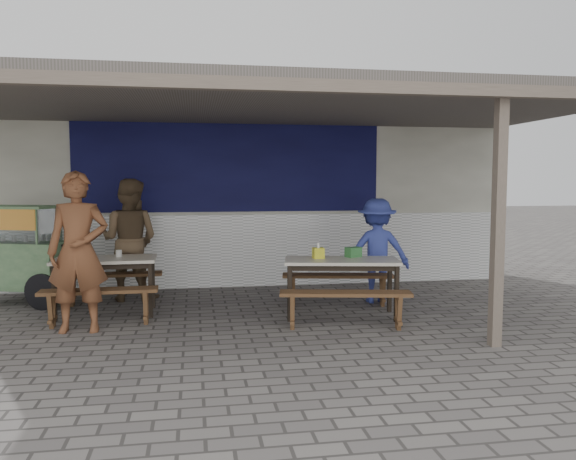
# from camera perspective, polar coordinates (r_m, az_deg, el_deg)

# --- Properties ---
(ground) EXTENTS (60.00, 60.00, 0.00)m
(ground) POSITION_cam_1_polar(r_m,az_deg,el_deg) (6.60, -2.31, -10.42)
(ground) COLOR #68625E
(ground) RESTS_ON ground
(back_wall) EXTENTS (9.00, 1.28, 3.50)m
(back_wall) POSITION_cam_1_polar(r_m,az_deg,el_deg) (9.93, -4.95, 4.78)
(back_wall) COLOR beige
(back_wall) RESTS_ON ground
(warung_roof) EXTENTS (9.00, 4.21, 2.81)m
(warung_roof) POSITION_cam_1_polar(r_m,az_deg,el_deg) (7.32, -3.16, 12.52)
(warung_roof) COLOR #59514D
(warung_roof) RESTS_ON ground
(table_left) EXTENTS (1.30, 0.71, 0.75)m
(table_left) POSITION_cam_1_polar(r_m,az_deg,el_deg) (7.74, -18.05, -3.32)
(table_left) COLOR silver
(table_left) RESTS_ON ground
(bench_left_street) EXTENTS (1.39, 0.30, 0.45)m
(bench_left_street) POSITION_cam_1_polar(r_m,az_deg,el_deg) (7.21, -18.62, -6.63)
(bench_left_street) COLOR brown
(bench_left_street) RESTS_ON ground
(bench_left_wall) EXTENTS (1.39, 0.30, 0.45)m
(bench_left_wall) POSITION_cam_1_polar(r_m,az_deg,el_deg) (8.38, -17.44, -4.99)
(bench_left_wall) COLOR brown
(bench_left_wall) RESTS_ON ground
(table_right) EXTENTS (1.55, 0.92, 0.75)m
(table_right) POSITION_cam_1_polar(r_m,az_deg,el_deg) (7.28, 5.46, -3.59)
(table_right) COLOR silver
(table_right) RESTS_ON ground
(bench_right_street) EXTENTS (1.58, 0.56, 0.45)m
(bench_right_street) POSITION_cam_1_polar(r_m,az_deg,el_deg) (6.73, 5.85, -7.17)
(bench_right_street) COLOR brown
(bench_right_street) RESTS_ON ground
(bench_right_wall) EXTENTS (1.58, 0.56, 0.45)m
(bench_right_wall) POSITION_cam_1_polar(r_m,az_deg,el_deg) (7.95, 5.09, -5.27)
(bench_right_wall) COLOR brown
(bench_right_wall) RESTS_ON ground
(vendor_cart) EXTENTS (1.80, 1.09, 1.41)m
(vendor_cart) POSITION_cam_1_polar(r_m,az_deg,el_deg) (8.84, -25.41, -1.92)
(vendor_cart) COLOR #749764
(vendor_cart) RESTS_ON ground
(patron_street_side) EXTENTS (0.69, 0.46, 1.88)m
(patron_street_side) POSITION_cam_1_polar(r_m,az_deg,el_deg) (6.94, -20.53, -2.09)
(patron_street_side) COLOR brown
(patron_street_side) RESTS_ON ground
(patron_wall_side) EXTENTS (1.04, 0.91, 1.79)m
(patron_wall_side) POSITION_cam_1_polar(r_m,az_deg,el_deg) (8.54, -15.80, -0.97)
(patron_wall_side) COLOR brown
(patron_wall_side) RESTS_ON ground
(patron_right_table) EXTENTS (1.03, 0.67, 1.51)m
(patron_right_table) POSITION_cam_1_polar(r_m,az_deg,el_deg) (8.21, 8.99, -2.08)
(patron_right_table) COLOR #35439D
(patron_right_table) RESTS_ON ground
(tissue_box) EXTENTS (0.15, 0.15, 0.14)m
(tissue_box) POSITION_cam_1_polar(r_m,az_deg,el_deg) (7.33, 3.09, -2.35)
(tissue_box) COLOR gold
(tissue_box) RESTS_ON table_right
(donation_box) EXTENTS (0.23, 0.20, 0.13)m
(donation_box) POSITION_cam_1_polar(r_m,az_deg,el_deg) (7.49, 6.65, -2.24)
(donation_box) COLOR #316E36
(donation_box) RESTS_ON table_right
(condiment_jar) EXTENTS (0.08, 0.08, 0.09)m
(condiment_jar) POSITION_cam_1_polar(r_m,az_deg,el_deg) (7.82, -16.82, -2.27)
(condiment_jar) COLOR silver
(condiment_jar) RESTS_ON table_left
(condiment_bowl) EXTENTS (0.21, 0.21, 0.05)m
(condiment_bowl) POSITION_cam_1_polar(r_m,az_deg,el_deg) (7.80, -19.72, -2.51)
(condiment_bowl) COLOR silver
(condiment_bowl) RESTS_ON table_left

